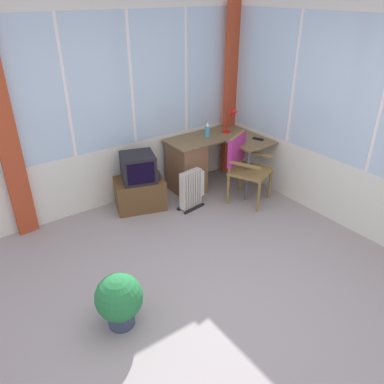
{
  "coord_description": "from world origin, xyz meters",
  "views": [
    {
      "loc": [
        -1.78,
        -2.01,
        2.63
      ],
      "look_at": [
        0.36,
        0.97,
        0.66
      ],
      "focal_mm": 35.52,
      "sensor_mm": 36.0,
      "label": 1
    }
  ],
  "objects_px": {
    "tv_on_stand": "(140,184)",
    "wooden_armchair": "(242,160)",
    "tv_remote": "(258,139)",
    "potted_plant": "(119,299)",
    "desk": "(191,164)",
    "spray_bottle": "(207,130)",
    "desk_lamp": "(233,116)",
    "space_heater": "(192,189)"
  },
  "relations": [
    {
      "from": "spray_bottle",
      "to": "desk",
      "type": "bearing_deg",
      "value": -177.19
    },
    {
      "from": "tv_remote",
      "to": "desk",
      "type": "bearing_deg",
      "value": 126.58
    },
    {
      "from": "desk",
      "to": "spray_bottle",
      "type": "height_order",
      "value": "spray_bottle"
    },
    {
      "from": "wooden_armchair",
      "to": "potted_plant",
      "type": "distance_m",
      "value": 2.65
    },
    {
      "from": "tv_on_stand",
      "to": "potted_plant",
      "type": "relative_size",
      "value": 1.48
    },
    {
      "from": "desk_lamp",
      "to": "tv_on_stand",
      "type": "relative_size",
      "value": 0.48
    },
    {
      "from": "desk_lamp",
      "to": "space_heater",
      "type": "distance_m",
      "value": 1.3
    },
    {
      "from": "spray_bottle",
      "to": "tv_on_stand",
      "type": "bearing_deg",
      "value": -178.54
    },
    {
      "from": "desk_lamp",
      "to": "spray_bottle",
      "type": "xyz_separation_m",
      "value": [
        -0.42,
        0.05,
        -0.13
      ]
    },
    {
      "from": "spray_bottle",
      "to": "tv_on_stand",
      "type": "xyz_separation_m",
      "value": [
        -1.15,
        -0.03,
        -0.52
      ]
    },
    {
      "from": "wooden_armchair",
      "to": "space_heater",
      "type": "height_order",
      "value": "wooden_armchair"
    },
    {
      "from": "desk",
      "to": "tv_remote",
      "type": "xyz_separation_m",
      "value": [
        0.81,
        -0.49,
        0.35
      ]
    },
    {
      "from": "wooden_armchair",
      "to": "desk_lamp",
      "type": "bearing_deg",
      "value": 61.8
    },
    {
      "from": "tv_on_stand",
      "to": "space_heater",
      "type": "distance_m",
      "value": 0.7
    },
    {
      "from": "desk_lamp",
      "to": "spray_bottle",
      "type": "bearing_deg",
      "value": 173.43
    },
    {
      "from": "tv_remote",
      "to": "tv_on_stand",
      "type": "distance_m",
      "value": 1.77
    },
    {
      "from": "desk",
      "to": "desk_lamp",
      "type": "xyz_separation_m",
      "value": [
        0.72,
        -0.03,
        0.58
      ]
    },
    {
      "from": "desk",
      "to": "spray_bottle",
      "type": "distance_m",
      "value": 0.54
    },
    {
      "from": "tv_remote",
      "to": "potted_plant",
      "type": "relative_size",
      "value": 0.29
    },
    {
      "from": "desk_lamp",
      "to": "space_heater",
      "type": "relative_size",
      "value": 0.67
    },
    {
      "from": "desk",
      "to": "tv_remote",
      "type": "bearing_deg",
      "value": -31.5
    },
    {
      "from": "desk_lamp",
      "to": "tv_remote",
      "type": "xyz_separation_m",
      "value": [
        0.08,
        -0.46,
        -0.23
      ]
    },
    {
      "from": "desk",
      "to": "potted_plant",
      "type": "bearing_deg",
      "value": -139.06
    },
    {
      "from": "tv_remote",
      "to": "space_heater",
      "type": "xyz_separation_m",
      "value": [
        -1.09,
        0.07,
        -0.49
      ]
    },
    {
      "from": "tv_remote",
      "to": "wooden_armchair",
      "type": "xyz_separation_m",
      "value": [
        -0.4,
        -0.13,
        -0.18
      ]
    },
    {
      "from": "desk_lamp",
      "to": "wooden_armchair",
      "type": "height_order",
      "value": "desk_lamp"
    },
    {
      "from": "tv_remote",
      "to": "spray_bottle",
      "type": "distance_m",
      "value": 0.72
    },
    {
      "from": "desk",
      "to": "spray_bottle",
      "type": "relative_size",
      "value": 5.85
    },
    {
      "from": "desk",
      "to": "desk_lamp",
      "type": "distance_m",
      "value": 0.93
    },
    {
      "from": "tv_remote",
      "to": "wooden_armchair",
      "type": "height_order",
      "value": "wooden_armchair"
    },
    {
      "from": "potted_plant",
      "to": "desk",
      "type": "bearing_deg",
      "value": 40.94
    },
    {
      "from": "spray_bottle",
      "to": "potted_plant",
      "type": "distance_m",
      "value": 2.92
    },
    {
      "from": "spray_bottle",
      "to": "tv_on_stand",
      "type": "height_order",
      "value": "spray_bottle"
    },
    {
      "from": "wooden_armchair",
      "to": "potted_plant",
      "type": "height_order",
      "value": "wooden_armchair"
    },
    {
      "from": "wooden_armchair",
      "to": "space_heater",
      "type": "distance_m",
      "value": 0.79
    },
    {
      "from": "desk",
      "to": "tv_on_stand",
      "type": "distance_m",
      "value": 0.85
    },
    {
      "from": "desk",
      "to": "wooden_armchair",
      "type": "height_order",
      "value": "wooden_armchair"
    },
    {
      "from": "tv_on_stand",
      "to": "wooden_armchair",
      "type": "bearing_deg",
      "value": -25.8
    },
    {
      "from": "tv_remote",
      "to": "wooden_armchair",
      "type": "bearing_deg",
      "value": 175.84
    },
    {
      "from": "tv_remote",
      "to": "potted_plant",
      "type": "xyz_separation_m",
      "value": [
        -2.79,
        -1.23,
        -0.48
      ]
    },
    {
      "from": "tv_remote",
      "to": "spray_bottle",
      "type": "bearing_deg",
      "value": 112.94
    },
    {
      "from": "spray_bottle",
      "to": "space_heater",
      "type": "height_order",
      "value": "spray_bottle"
    }
  ]
}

